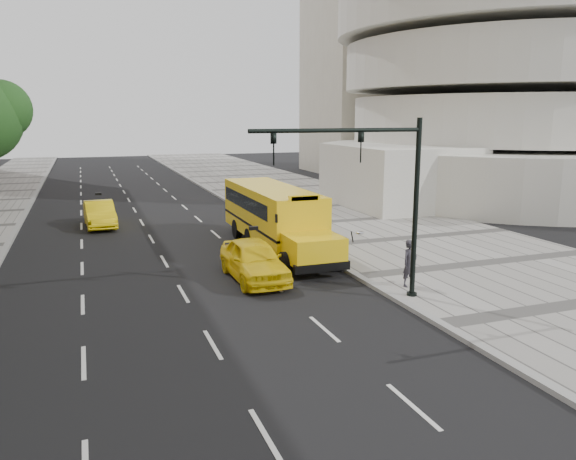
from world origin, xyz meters
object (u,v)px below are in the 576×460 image
object	(u,v)px
school_bus	(273,213)
pedestrian	(410,263)
taxi_far	(100,214)
traffic_signal	(381,188)
taxi_near	(254,260)

from	to	relation	value
school_bus	pedestrian	size ratio (longest dim) A/B	6.49
school_bus	taxi_far	bearing A→B (deg)	132.61
traffic_signal	school_bus	bearing A→B (deg)	94.25
school_bus	taxi_near	world-z (taller)	school_bus
taxi_far	traffic_signal	size ratio (longest dim) A/B	0.72
taxi_near	traffic_signal	bearing A→B (deg)	-53.98
school_bus	pedestrian	distance (m)	8.75
taxi_near	traffic_signal	size ratio (longest dim) A/B	0.75
school_bus	traffic_signal	distance (m)	9.63
taxi_far	traffic_signal	distance (m)	20.18
school_bus	taxi_far	world-z (taller)	school_bus
school_bus	taxi_far	xyz separation A→B (m)	(-7.93, 8.62, -1.01)
taxi_near	traffic_signal	world-z (taller)	traffic_signal
taxi_far	taxi_near	bearing A→B (deg)	-71.17
pedestrian	taxi_far	bearing A→B (deg)	108.70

